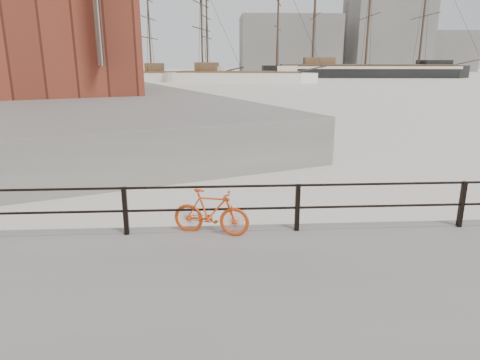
# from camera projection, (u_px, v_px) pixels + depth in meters

# --- Properties ---
(ground) EXTENTS (400.00, 400.00, 0.00)m
(ground) POSITION_uv_depth(u_px,v_px,m) (452.00, 239.00, 9.37)
(ground) COLOR white
(ground) RESTS_ON ground
(far_quay) EXTENTS (78.44, 148.07, 1.80)m
(far_quay) POSITION_uv_depth(u_px,v_px,m) (18.00, 77.00, 76.06)
(far_quay) COLOR gray
(far_quay) RESTS_ON ground
(guardrail) EXTENTS (28.00, 0.10, 1.00)m
(guardrail) POSITION_uv_depth(u_px,v_px,m) (462.00, 204.00, 9.00)
(guardrail) COLOR black
(guardrail) RESTS_ON promenade
(bicycle) EXTENTS (1.57, 0.66, 0.95)m
(bicycle) POSITION_uv_depth(u_px,v_px,m) (211.00, 212.00, 8.61)
(bicycle) COLOR #CD3D0D
(bicycle) RESTS_ON promenade
(barque_black) EXTENTS (54.76, 22.22, 30.68)m
(barque_black) POSITION_uv_depth(u_px,v_px,m) (364.00, 78.00, 99.11)
(barque_black) COLOR black
(barque_black) RESTS_ON ground
(schooner_mid) EXTENTS (32.12, 19.16, 21.50)m
(schooner_mid) POSITION_uv_depth(u_px,v_px,m) (239.00, 82.00, 77.87)
(schooner_mid) COLOR white
(schooner_mid) RESTS_ON ground
(schooner_left) EXTENTS (25.22, 14.26, 18.18)m
(schooner_left) POSITION_uv_depth(u_px,v_px,m) (180.00, 81.00, 81.38)
(schooner_left) COLOR silver
(schooner_left) RESTS_ON ground
(apartment_brick) EXTENTS (27.87, 22.90, 21.20)m
(apartment_brick) POSITION_uv_depth(u_px,v_px,m) (5.00, 24.00, 102.58)
(apartment_brick) COLOR brown
(apartment_brick) RESTS_ON far_quay
(industrial_west) EXTENTS (32.00, 18.00, 18.00)m
(industrial_west) POSITION_uv_depth(u_px,v_px,m) (289.00, 45.00, 142.70)
(industrial_west) COLOR gray
(industrial_west) RESTS_ON ground
(industrial_mid) EXTENTS (26.00, 20.00, 24.00)m
(industrial_mid) POSITION_uv_depth(u_px,v_px,m) (386.00, 36.00, 148.71)
(industrial_mid) COLOR gray
(industrial_mid) RESTS_ON ground
(industrial_east) EXTENTS (20.00, 16.00, 14.00)m
(industrial_east) POSITION_uv_depth(u_px,v_px,m) (441.00, 52.00, 156.18)
(industrial_east) COLOR gray
(industrial_east) RESTS_ON ground
(smokestack) EXTENTS (2.80, 2.80, 44.00)m
(smokestack) POSITION_uv_depth(u_px,v_px,m) (347.00, 7.00, 150.08)
(smokestack) COLOR gray
(smokestack) RESTS_ON ground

